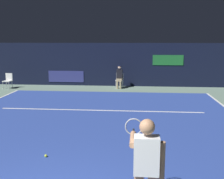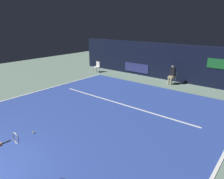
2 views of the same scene
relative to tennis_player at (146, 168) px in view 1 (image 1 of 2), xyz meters
The scene contains 8 objects.
ground_plane 5.05m from the tennis_player, 108.16° to the left, with size 32.32×32.32×0.00m, color slate.
court_surface 5.05m from the tennis_player, 108.16° to the left, with size 10.43×12.09×0.01m, color #2D479E.
line_service 7.06m from the tennis_player, 102.75° to the left, with size 8.13×0.10×0.01m, color white.
back_wall 13.00m from the tennis_player, 96.83° to the left, with size 16.50×0.33×2.60m.
tennis_player is the anchor object (origin of this frame).
line_judge_on_chair 12.06m from the tennis_player, 95.14° to the left, with size 0.46×0.54×1.32m.
courtside_chair_near 13.66m from the tennis_player, 123.42° to the left, with size 0.48×0.46×0.88m.
tennis_ball 3.42m from the tennis_player, 134.42° to the left, with size 0.07×0.07×0.07m, color #CCE033.
Camera 1 is at (1.37, -3.35, 2.82)m, focal length 43.78 mm.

